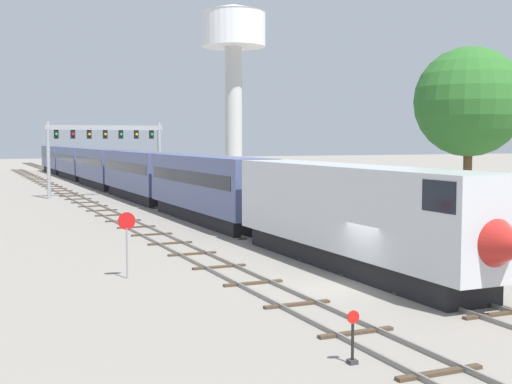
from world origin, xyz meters
The scene contains 9 objects.
ground_plane centered at (0.00, 0.00, 0.00)m, with size 400.00×400.00×0.00m, color gray.
track_main centered at (2.00, 60.00, 0.07)m, with size 2.60×200.00×0.16m.
track_near centered at (-3.50, 40.00, 0.07)m, with size 2.60×160.00×0.16m.
passenger_train centered at (2.00, 53.60, 2.61)m, with size 3.04×119.89×4.80m.
signal_gantry centered at (-0.25, 48.25, 5.79)m, with size 12.10×0.49×7.80m.
water_tower centered at (25.10, 75.74, 21.00)m, with size 9.99×9.99×26.59m.
switch_stand centered at (-5.10, -8.39, 0.52)m, with size 0.36×0.24×1.46m.
stop_sign centered at (-8.00, 5.28, 1.87)m, with size 0.76×0.08×2.88m.
trackside_tree_left centered at (15.67, 11.44, 8.37)m, with size 7.04×7.04×11.91m.
Camera 1 is at (-14.69, -23.89, 6.00)m, focal length 48.48 mm.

